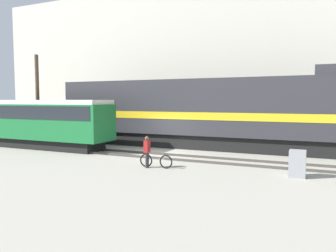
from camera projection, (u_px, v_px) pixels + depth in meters
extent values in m
plane|color=#9E998C|center=(158.00, 153.00, 21.14)|extent=(120.00, 120.00, 0.00)
cube|color=#47423D|center=(142.00, 157.00, 19.27)|extent=(60.00, 0.07, 0.14)
cube|color=#47423D|center=(153.00, 153.00, 20.57)|extent=(60.00, 0.07, 0.14)
cube|color=#47423D|center=(174.00, 147.00, 23.52)|extent=(60.00, 0.07, 0.14)
cube|color=#47423D|center=(181.00, 144.00, 24.83)|extent=(60.00, 0.07, 0.14)
cube|color=beige|center=(211.00, 63.00, 31.11)|extent=(44.98, 6.00, 13.85)
cube|color=black|center=(197.00, 141.00, 23.53)|extent=(19.54, 2.55, 1.00)
cube|color=#2D2D33|center=(197.00, 107.00, 23.34)|extent=(21.24, 3.00, 3.85)
cube|color=gold|center=(197.00, 115.00, 23.38)|extent=(20.82, 3.04, 0.50)
cube|color=black|center=(38.00, 143.00, 23.55)|extent=(10.32, 2.00, 0.70)
cube|color=#196B33|center=(37.00, 121.00, 23.43)|extent=(11.73, 2.50, 2.42)
cube|color=#1E2328|center=(37.00, 112.00, 23.38)|extent=(11.26, 2.54, 0.90)
cube|color=silver|center=(37.00, 102.00, 23.33)|extent=(11.50, 2.38, 0.30)
torus|color=black|center=(166.00, 162.00, 16.27)|extent=(0.69, 0.11, 0.68)
torus|color=black|center=(146.00, 160.00, 16.65)|extent=(0.69, 0.11, 0.68)
cylinder|color=#A5A5AD|center=(156.00, 159.00, 16.45)|extent=(0.92, 0.09, 0.04)
cylinder|color=#A5A5AD|center=(149.00, 158.00, 16.59)|extent=(0.03, 0.03, 0.31)
cylinder|color=#262626|center=(166.00, 154.00, 16.24)|extent=(0.05, 0.44, 0.02)
cylinder|color=#333333|center=(148.00, 160.00, 16.54)|extent=(0.11, 0.11, 0.78)
cylinder|color=#333333|center=(146.00, 160.00, 16.39)|extent=(0.11, 0.11, 0.78)
cube|color=maroon|center=(147.00, 146.00, 16.41)|extent=(0.24, 0.37, 0.60)
sphere|color=brown|center=(147.00, 138.00, 16.38)|extent=(0.21, 0.21, 0.21)
cylinder|color=#4C3D2D|center=(38.00, 99.00, 26.38)|extent=(0.30, 0.30, 7.03)
cube|color=gray|center=(297.00, 164.00, 14.43)|extent=(0.70, 0.60, 1.20)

